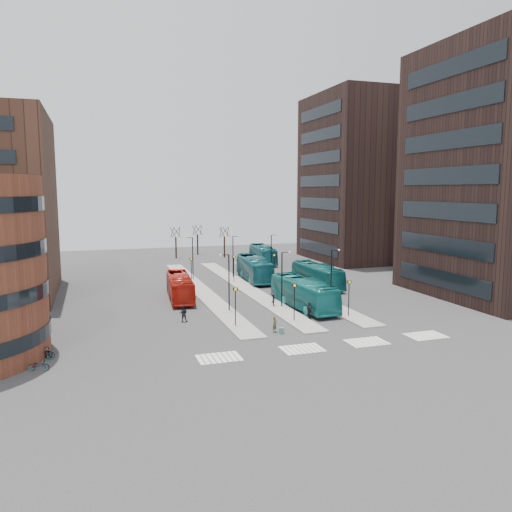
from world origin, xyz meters
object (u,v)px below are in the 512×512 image
object	(u,v)px
bicycle_mid	(42,352)
bicycle_far	(42,354)
commuter_c	(273,300)
commuter_a	(183,313)
teal_bus_b	(254,269)
traveller	(275,324)
suitcase	(282,331)
teal_bus_a	(303,293)
red_bus	(180,287)
teal_bus_d	(263,254)
commuter_b	(309,311)
bicycle_near	(39,366)
teal_bus_c	(317,275)

from	to	relation	value
bicycle_mid	bicycle_far	xyz separation A→B (m)	(0.00, -0.32, -0.00)
commuter_c	bicycle_mid	bearing A→B (deg)	-35.85
commuter_a	bicycle_far	size ratio (longest dim) A/B	0.92
teal_bus_b	bicycle_far	bearing A→B (deg)	-128.54
traveller	bicycle_far	size ratio (longest dim) A/B	0.83
suitcase	traveller	xyz separation A→B (m)	(-0.45, 0.61, 0.48)
teal_bus_a	bicycle_far	xyz separation A→B (m)	(-25.84, -9.42, -1.17)
traveller	teal_bus_a	bearing A→B (deg)	17.35
teal_bus_a	traveller	distance (m)	10.19
teal_bus_a	traveller	bearing A→B (deg)	-131.90
red_bus	traveller	bearing A→B (deg)	-65.60
teal_bus_b	bicycle_far	size ratio (longest dim) A/B	6.71
suitcase	teal_bus_a	world-z (taller)	teal_bus_a
red_bus	commuter_a	size ratio (longest dim) A/B	6.40
bicycle_mid	bicycle_far	world-z (taller)	bicycle_mid
teal_bus_d	bicycle_far	world-z (taller)	teal_bus_d
commuter_b	traveller	bearing A→B (deg)	130.71
teal_bus_b	teal_bus_d	xyz separation A→B (m)	(6.60, 15.43, -0.11)
teal_bus_a	bicycle_far	size ratio (longest dim) A/B	6.49
suitcase	red_bus	size ratio (longest dim) A/B	0.05
red_bus	commuter_c	distance (m)	11.59
bicycle_mid	bicycle_far	bearing A→B (deg)	-159.84
commuter_c	bicycle_far	distance (m)	25.23
bicycle_far	teal_bus_b	bearing A→B (deg)	-39.58
red_bus	commuter_a	distance (m)	10.33
commuter_a	bicycle_near	world-z (taller)	commuter_a
red_bus	bicycle_far	size ratio (longest dim) A/B	5.89
teal_bus_b	commuter_a	size ratio (longest dim) A/B	7.29
commuter_a	commuter_b	bearing A→B (deg)	-177.23
bicycle_mid	red_bus	bearing A→B (deg)	-17.57
traveller	commuter_a	xyz separation A→B (m)	(-7.28, 6.24, 0.08)
teal_bus_b	bicycle_near	world-z (taller)	teal_bus_b
teal_bus_b	bicycle_mid	distance (m)	37.36
suitcase	bicycle_far	distance (m)	19.99
suitcase	teal_bus_a	xyz separation A→B (m)	(5.87, 8.56, 1.37)
red_bus	teal_bus_a	world-z (taller)	teal_bus_a
suitcase	teal_bus_a	size ratio (longest dim) A/B	0.05
commuter_c	bicycle_far	size ratio (longest dim) A/B	0.89
teal_bus_c	bicycle_far	size ratio (longest dim) A/B	6.14
teal_bus_b	teal_bus_d	bearing A→B (deg)	71.88
teal_bus_a	commuter_b	size ratio (longest dim) A/B	7.00
bicycle_mid	teal_bus_c	bearing A→B (deg)	-38.59
suitcase	teal_bus_d	distance (m)	43.65
suitcase	teal_bus_c	world-z (taller)	teal_bus_c
bicycle_far	teal_bus_c	bearing A→B (deg)	-54.35
commuter_c	teal_bus_a	bearing A→B (deg)	94.33
red_bus	commuter_a	xyz separation A→B (m)	(-1.38, -10.22, -0.66)
teal_bus_d	commuter_c	distance (m)	33.26
bicycle_mid	commuter_b	bearing A→B (deg)	-59.27
teal_bus_b	commuter_c	distance (m)	16.69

